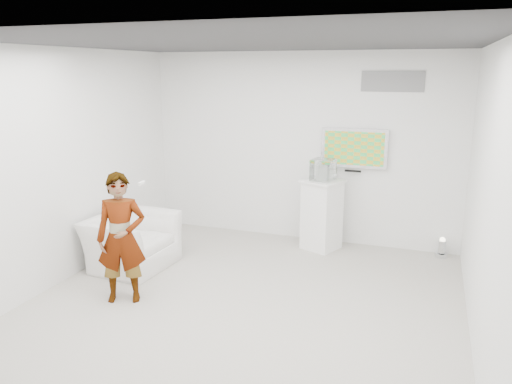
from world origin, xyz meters
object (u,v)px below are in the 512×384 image
Objects in this scene: person at (121,238)px; pedestal at (322,215)px; armchair at (131,241)px; floor_uplight at (442,248)px; tv at (354,148)px.

person reaches higher than pedestal.
person is 1.39× the size of armchair.
armchair is at bearing -156.00° from floor_uplight.
armchair is (-0.51, 0.94, -0.42)m from person.
pedestal is at bearing -139.21° from tv.
armchair reaches higher than floor_uplight.
floor_uplight is (4.14, 1.84, -0.22)m from armchair.
pedestal is (1.86, 2.56, -0.24)m from person.
floor_uplight is (3.63, 2.79, -0.64)m from person.
tv reaches higher than floor_uplight.
tv is 3.76m from person.
armchair is (-2.76, -1.96, -1.18)m from tv.
armchair is at bearing -145.61° from pedestal.
armchair is 3.92× the size of floor_uplight.
pedestal is at bearing -172.78° from floor_uplight.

